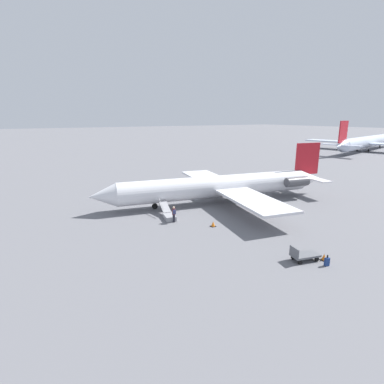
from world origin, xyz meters
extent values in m
plane|color=slate|center=(0.00, 0.00, 0.00)|extent=(600.00, 600.00, 0.00)
cylinder|color=silver|center=(0.00, 0.00, 2.18)|extent=(25.94, 7.65, 2.82)
cone|color=silver|center=(14.23, -2.74, 2.18)|extent=(3.56, 3.30, 2.76)
cone|color=silver|center=(-14.50, 2.79, 2.18)|extent=(4.12, 3.40, 2.76)
cube|color=red|center=(-13.78, 2.65, 5.14)|extent=(3.91, 0.97, 4.51)
cube|color=silver|center=(-14.17, 2.73, 2.46)|extent=(3.15, 8.06, 0.14)
cube|color=silver|center=(0.02, 6.96, 1.97)|extent=(6.48, 11.52, 0.28)
cube|color=silver|center=(-2.56, -6.47, 1.97)|extent=(6.48, 11.52, 0.28)
cylinder|color=#4C4C51|center=(-10.34, 4.00, 2.39)|extent=(3.56, 1.88, 1.27)
cylinder|color=#4C4C51|center=(-11.09, 0.12, 2.39)|extent=(3.56, 1.88, 1.27)
cylinder|color=black|center=(8.26, -1.59, 0.35)|extent=(0.72, 0.30, 0.70)
cylinder|color=#4C4C51|center=(8.26, -1.59, 0.81)|extent=(0.13, 0.13, 0.22)
cylinder|color=black|center=(-2.30, 1.73, 0.35)|extent=(0.72, 0.30, 0.70)
cylinder|color=#4C4C51|center=(-2.30, 1.73, 0.81)|extent=(0.13, 0.13, 0.22)
cylinder|color=black|center=(-2.78, -0.76, 0.35)|extent=(0.72, 0.30, 0.70)
cylinder|color=#4C4C51|center=(-2.78, -0.76, 0.81)|extent=(0.13, 0.13, 0.22)
cylinder|color=silver|center=(-78.91, -25.16, 2.93)|extent=(41.29, 12.60, 3.78)
cone|color=silver|center=(-56.27, -20.17, 2.93)|extent=(5.60, 4.68, 3.71)
cube|color=red|center=(-57.23, -20.38, 6.90)|extent=(5.24, 1.43, 6.05)
cube|color=silver|center=(-56.71, -20.27, 3.31)|extent=(4.49, 10.83, 0.19)
cube|color=silver|center=(-74.61, -35.06, 2.65)|extent=(9.65, 18.30, 0.38)
cylinder|color=black|center=(-92.06, -28.05, 0.47)|extent=(0.96, 0.43, 0.94)
cylinder|color=gray|center=(-92.06, -28.05, 1.08)|extent=(0.17, 0.17, 0.29)
cylinder|color=black|center=(-74.49, -25.93, 0.47)|extent=(0.96, 0.43, 0.94)
cylinder|color=gray|center=(-74.49, -25.93, 1.08)|extent=(0.17, 0.17, 0.29)
cylinder|color=black|center=(-75.23, -22.60, 0.47)|extent=(0.96, 0.43, 0.94)
cylinder|color=gray|center=(-75.23, -22.60, 1.08)|extent=(0.17, 0.17, 0.29)
cube|color=#99999E|center=(8.45, 2.81, 0.25)|extent=(1.42, 1.98, 0.50)
cube|color=#99999E|center=(8.07, 0.85, 0.88)|extent=(1.31, 2.37, 0.88)
cube|color=#99999E|center=(8.51, 0.76, 1.38)|extent=(0.48, 2.19, 0.82)
cube|color=#23232D|center=(8.42, 3.79, 0.42)|extent=(0.25, 0.31, 0.85)
cylinder|color=#4C1E23|center=(8.42, 3.79, 1.18)|extent=(0.36, 0.36, 0.65)
sphere|color=beige|center=(8.42, 3.79, 1.62)|extent=(0.24, 0.24, 0.24)
cube|color=navy|center=(8.47, 4.06, 1.21)|extent=(0.31, 0.23, 0.44)
cube|color=#595B60|center=(3.60, 16.92, 0.44)|extent=(2.40, 1.58, 0.16)
cube|color=#595B60|center=(4.62, 16.68, 0.87)|extent=(0.33, 1.09, 0.70)
cylinder|color=black|center=(4.45, 17.17, 0.18)|extent=(0.38, 0.20, 0.36)
cylinder|color=black|center=(4.25, 16.32, 0.18)|extent=(0.38, 0.20, 0.36)
cylinder|color=black|center=(2.96, 17.53, 0.18)|extent=(0.38, 0.20, 0.36)
cylinder|color=black|center=(2.75, 16.67, 0.18)|extent=(0.38, 0.20, 0.36)
cube|color=navy|center=(2.91, 18.37, 0.32)|extent=(0.40, 0.30, 0.64)
cube|color=black|center=(2.91, 18.37, 0.76)|extent=(0.07, 0.13, 0.24)
cube|color=black|center=(5.55, 7.04, 0.01)|extent=(0.52, 0.52, 0.03)
cone|color=orange|center=(5.55, 7.04, 0.28)|extent=(0.40, 0.40, 0.57)
cube|color=black|center=(2.30, 17.68, 0.01)|extent=(0.49, 0.49, 0.03)
cone|color=orange|center=(2.30, 17.68, 0.27)|extent=(0.38, 0.38, 0.54)
camera|label=1|loc=(22.28, 30.92, 11.00)|focal=28.00mm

